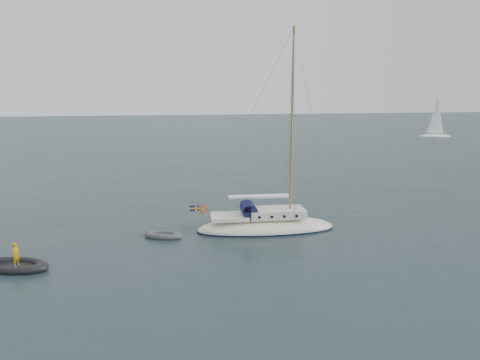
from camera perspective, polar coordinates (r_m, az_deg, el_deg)
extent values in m
plane|color=black|center=(30.45, -0.72, -7.57)|extent=(300.00, 300.00, 0.00)
ellipsoid|color=#EBE5CA|center=(32.85, 3.18, -5.89)|extent=(9.58, 2.98, 1.60)
cube|color=silver|center=(32.72, 4.48, -3.98)|extent=(3.83, 2.02, 0.59)
cube|color=#EBE5CA|center=(32.11, -1.26, -4.55)|extent=(2.56, 2.02, 0.27)
cylinder|color=#13163C|center=(32.21, 1.08, -3.65)|extent=(1.02, 1.76, 1.02)
cube|color=#13163C|center=(32.12, 0.71, -3.30)|extent=(0.48, 1.76, 0.43)
cylinder|color=olive|center=(31.94, 6.32, 6.72)|extent=(0.16, 0.16, 12.78)
cylinder|color=olive|center=(31.90, 6.34, 7.87)|extent=(0.05, 2.34, 0.05)
cylinder|color=olive|center=(32.15, 2.30, -2.13)|extent=(4.47, 0.11, 0.11)
cylinder|color=white|center=(32.14, 2.30, -2.04)|extent=(4.16, 0.30, 0.30)
cylinder|color=gray|center=(31.79, -4.31, -3.89)|extent=(0.04, 2.34, 0.04)
torus|color=#DE3C00|center=(32.40, -4.51, -3.60)|extent=(0.58, 0.11, 0.58)
cylinder|color=olive|center=(31.78, -4.97, -4.10)|extent=(0.03, 0.03, 0.96)
cube|color=navy|center=(31.67, -5.56, -3.57)|extent=(0.64, 0.02, 0.40)
cube|color=#E7BB03|center=(31.67, -5.56, -3.57)|extent=(0.66, 0.03, 0.10)
cube|color=#E7BB03|center=(31.68, -5.35, -3.56)|extent=(0.10, 0.03, 0.43)
cylinder|color=black|center=(33.37, 1.73, -3.65)|extent=(0.19, 0.06, 0.19)
cylinder|color=black|center=(31.44, 2.49, -4.58)|extent=(0.19, 0.06, 0.19)
cylinder|color=black|center=(33.55, 3.16, -3.58)|extent=(0.19, 0.06, 0.19)
cylinder|color=black|center=(31.63, 4.00, -4.50)|extent=(0.19, 0.06, 0.19)
cylinder|color=black|center=(33.75, 4.57, -3.51)|extent=(0.19, 0.06, 0.19)
cylinder|color=black|center=(31.85, 5.49, -4.42)|extent=(0.19, 0.06, 0.19)
cylinder|color=black|center=(33.97, 5.96, -3.44)|extent=(0.19, 0.06, 0.19)
cylinder|color=black|center=(32.08, 6.96, -4.33)|extent=(0.19, 0.06, 0.19)
cube|color=#48484D|center=(31.72, -9.38, -6.73)|extent=(1.60, 0.66, 0.09)
cube|color=black|center=(28.87, -25.85, -9.49)|extent=(2.50, 1.04, 0.13)
imported|color=#CC880A|center=(28.58, -25.57, -8.14)|extent=(0.39, 0.53, 1.35)
ellipsoid|color=white|center=(104.68, 22.67, 4.92)|extent=(6.25, 2.08, 1.04)
cylinder|color=gray|center=(104.38, 22.84, 7.17)|extent=(0.10, 0.10, 7.29)
cone|color=white|center=(104.35, 22.81, 7.17)|extent=(3.33, 3.33, 6.77)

